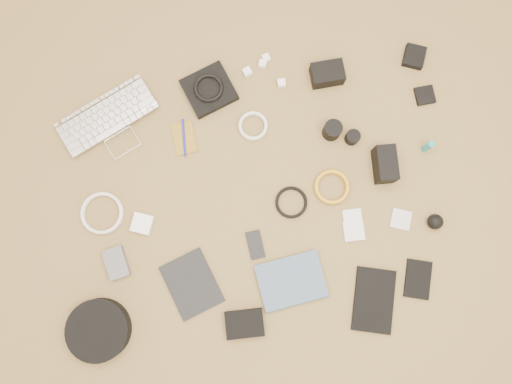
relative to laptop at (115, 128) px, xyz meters
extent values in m
cube|color=olive|center=(0.50, -0.35, -0.03)|extent=(4.00, 4.00, 0.04)
imported|color=silver|center=(0.00, 0.00, 0.00)|extent=(0.45, 0.39, 0.03)
cube|color=black|center=(0.38, 0.09, 0.00)|extent=(0.22, 0.21, 0.03)
torus|color=black|center=(0.38, 0.09, 0.02)|extent=(0.14, 0.14, 0.01)
cube|color=white|center=(0.54, 0.13, 0.00)|extent=(0.04, 0.04, 0.03)
cube|color=white|center=(0.60, 0.15, 0.00)|extent=(0.04, 0.04, 0.03)
cube|color=white|center=(0.62, 0.17, 0.00)|extent=(0.03, 0.03, 0.03)
cube|color=white|center=(0.66, 0.06, 0.00)|extent=(0.03, 0.03, 0.03)
cube|color=black|center=(0.83, 0.06, 0.02)|extent=(0.12, 0.08, 0.07)
cube|color=black|center=(1.19, 0.08, 0.00)|extent=(0.11, 0.11, 0.03)
cube|color=olive|center=(0.25, -0.08, -0.01)|extent=(0.09, 0.13, 0.01)
cylinder|color=#121B99|center=(0.25, -0.08, 0.00)|extent=(0.02, 0.15, 0.01)
torus|color=white|center=(0.52, -0.08, -0.01)|extent=(0.12, 0.12, 0.01)
cylinder|color=black|center=(0.81, -0.16, 0.02)|extent=(0.09, 0.09, 0.07)
cylinder|color=black|center=(0.88, -0.20, 0.01)|extent=(0.07, 0.07, 0.05)
cube|color=black|center=(1.19, -0.08, -0.01)|extent=(0.07, 0.07, 0.02)
cube|color=white|center=(0.05, -0.38, 0.00)|extent=(0.10, 0.10, 0.03)
torus|color=white|center=(-0.09, -0.31, -0.01)|extent=(0.19, 0.19, 0.01)
torus|color=black|center=(0.61, -0.40, -0.01)|extent=(0.15, 0.15, 0.01)
torus|color=gold|center=(0.77, -0.37, -0.01)|extent=(0.14, 0.14, 0.01)
cube|color=black|center=(0.97, -0.32, 0.03)|extent=(0.08, 0.14, 0.10)
cylinder|color=teal|center=(1.15, -0.29, 0.03)|extent=(0.03, 0.03, 0.08)
cube|color=#57575C|center=(-0.06, -0.50, 0.00)|extent=(0.09, 0.12, 0.03)
cube|color=black|center=(0.19, -0.63, -0.01)|extent=(0.22, 0.26, 0.01)
cube|color=black|center=(0.45, -0.53, -0.01)|extent=(0.06, 0.11, 0.01)
cube|color=silver|center=(0.82, -0.50, -0.01)|extent=(0.07, 0.07, 0.01)
cube|color=silver|center=(0.82, -0.54, -0.01)|extent=(0.08, 0.08, 0.01)
cube|color=silver|center=(1.00, -0.53, -0.01)|extent=(0.09, 0.09, 0.01)
sphere|color=black|center=(1.12, -0.56, 0.01)|extent=(0.06, 0.06, 0.06)
cylinder|color=black|center=(-0.16, -0.73, 0.02)|extent=(0.23, 0.23, 0.06)
cube|color=black|center=(0.36, -0.80, 0.00)|extent=(0.14, 0.11, 0.03)
imported|color=#455B76|center=(0.56, -0.77, 0.00)|extent=(0.25, 0.20, 0.02)
cube|color=black|center=(0.84, -0.80, -0.01)|extent=(0.21, 0.26, 0.02)
cube|color=black|center=(1.01, -0.76, -0.01)|extent=(0.13, 0.16, 0.01)
camera|label=1|loc=(0.44, -0.58, 1.85)|focal=35.00mm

